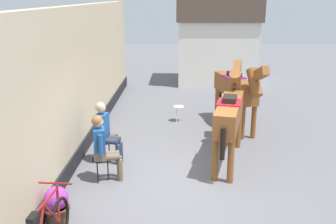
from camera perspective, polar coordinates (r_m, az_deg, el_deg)
The scene contains 10 objects.
ground_plane at distance 10.85m, azimuth 2.42°, elevation -2.56°, with size 40.00×40.00×0.00m, color slate.
pub_facade_wall at distance 9.29m, azimuth -13.32°, elevation 3.54°, with size 0.34×14.00×3.40m.
distant_cottage at distance 16.63m, azimuth 7.23°, elevation 10.51°, with size 3.40×2.60×3.50m.
seated_visitor_near at distance 7.76m, azimuth -9.63°, elevation -4.79°, with size 0.61×0.48×1.39m.
seated_visitor_far at distance 8.63m, azimuth -9.32°, elevation -2.51°, with size 0.61×0.48×1.39m.
saddled_horse_near at distance 8.58m, azimuth 9.18°, elevation 0.06°, with size 0.94×2.95×2.06m.
saddled_horse_far at distance 10.78m, azimuth 10.16°, elevation 3.48°, with size 1.04×2.93×2.06m.
flower_planter_near at distance 6.73m, azimuth -16.17°, elevation -12.98°, with size 0.43×0.43×0.64m.
spare_stool_white at distance 11.42m, azimuth 1.60°, elevation 0.56°, with size 0.32×0.32×0.46m.
satchel_bag at distance 9.96m, azimuth -8.24°, elevation -3.94°, with size 0.28×0.12×0.20m, color brown.
Camera 1 is at (-0.13, -7.23, 3.61)m, focal length 41.13 mm.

